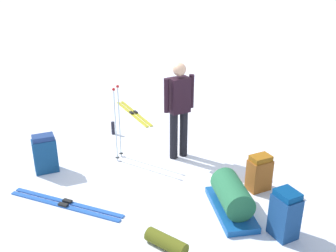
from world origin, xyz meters
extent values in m
plane|color=white|center=(0.00, 0.00, 0.00)|extent=(80.00, 80.00, 0.00)
cylinder|color=black|center=(0.41, -0.06, 0.42)|extent=(0.14, 0.14, 0.85)
cylinder|color=black|center=(0.23, 0.03, 0.42)|extent=(0.14, 0.14, 0.85)
cube|color=black|center=(0.32, -0.02, 1.15)|extent=(0.40, 0.35, 0.60)
cylinder|color=black|center=(0.53, -0.13, 1.18)|extent=(0.09, 0.09, 0.58)
cylinder|color=black|center=(0.11, 0.10, 1.18)|extent=(0.09, 0.09, 0.58)
sphere|color=tan|center=(0.32, -0.02, 1.59)|extent=(0.22, 0.22, 0.22)
cube|color=gold|center=(1.58, 1.90, 0.01)|extent=(0.90, 1.53, 0.02)
cube|color=black|center=(1.58, 1.90, 0.04)|extent=(0.12, 0.15, 0.03)
cube|color=gold|center=(1.49, 1.95, 0.01)|extent=(0.90, 1.53, 0.02)
cube|color=black|center=(1.49, 1.95, 0.04)|extent=(0.12, 0.15, 0.03)
cube|color=#2355AF|center=(-1.88, 0.55, 0.01)|extent=(0.41, 1.81, 0.02)
cube|color=black|center=(-1.88, 0.55, 0.04)|extent=(0.09, 0.15, 0.03)
cube|color=#2355AF|center=(-1.79, 0.57, 0.01)|extent=(0.41, 1.81, 0.02)
cube|color=black|center=(-1.79, 0.57, 0.04)|extent=(0.09, 0.15, 0.03)
cube|color=navy|center=(-0.81, -2.26, 0.29)|extent=(0.39, 0.41, 0.57)
cube|color=navy|center=(-0.81, -2.26, 0.61)|extent=(0.35, 0.37, 0.08)
cube|color=navy|center=(-1.31, 1.54, 0.28)|extent=(0.44, 0.40, 0.57)
cube|color=navy|center=(-1.31, 1.54, 0.61)|extent=(0.39, 0.36, 0.08)
cube|color=brown|center=(0.07, -1.59, 0.25)|extent=(0.41, 0.37, 0.49)
cube|color=#905411|center=(0.07, -1.59, 0.53)|extent=(0.37, 0.33, 0.08)
cylinder|color=#ADC1C8|center=(-0.39, 0.79, 0.64)|extent=(0.02, 0.02, 1.27)
sphere|color=#A51919|center=(-0.39, 0.79, 1.30)|extent=(0.05, 0.05, 0.05)
cylinder|color=black|center=(-0.39, 0.79, 0.06)|extent=(0.07, 0.07, 0.01)
cylinder|color=#ADC1C8|center=(-0.24, 0.84, 0.64)|extent=(0.02, 0.02, 1.27)
sphere|color=#A51919|center=(-0.24, 0.84, 1.30)|extent=(0.05, 0.05, 0.05)
cylinder|color=black|center=(-0.24, 0.84, 0.06)|extent=(0.07, 0.07, 0.01)
cube|color=#114B93|center=(-0.69, -1.49, 0.04)|extent=(1.10, 1.06, 0.09)
cylinder|color=#23643F|center=(-0.69, -1.49, 0.29)|extent=(0.83, 0.81, 0.40)
cylinder|color=#545A16|center=(-1.81, -1.15, 0.09)|extent=(0.22, 0.56, 0.18)
cylinder|color=black|center=(0.43, 1.59, 0.13)|extent=(0.07, 0.07, 0.26)
camera|label=1|loc=(-4.98, -3.23, 3.25)|focal=41.86mm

